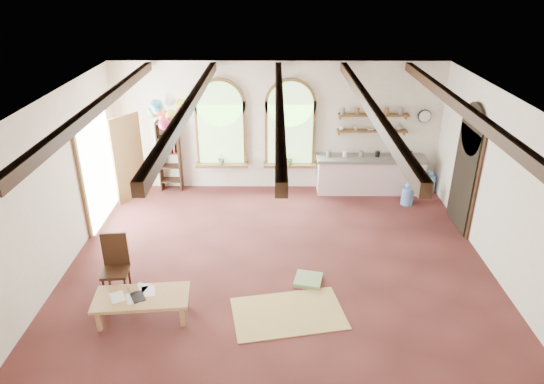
{
  "coord_description": "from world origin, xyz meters",
  "views": [
    {
      "loc": [
        -0.07,
        -7.95,
        5.23
      ],
      "look_at": [
        -0.13,
        0.6,
        1.2
      ],
      "focal_mm": 32.0,
      "sensor_mm": 36.0,
      "label": 1
    }
  ],
  "objects_px": {
    "kitchen_counter": "(370,174)",
    "side_chair": "(117,278)",
    "coffee_table": "(142,299)",
    "balloon_cluster": "(168,112)"
  },
  "relations": [
    {
      "from": "kitchen_counter",
      "to": "side_chair",
      "type": "height_order",
      "value": "side_chair"
    },
    {
      "from": "kitchen_counter",
      "to": "coffee_table",
      "type": "relative_size",
      "value": 1.71
    },
    {
      "from": "side_chair",
      "to": "coffee_table",
      "type": "bearing_deg",
      "value": -47.06
    },
    {
      "from": "coffee_table",
      "to": "kitchen_counter",
      "type": "bearing_deg",
      "value": 47.33
    },
    {
      "from": "balloon_cluster",
      "to": "coffee_table",
      "type": "bearing_deg",
      "value": -87.0
    },
    {
      "from": "kitchen_counter",
      "to": "side_chair",
      "type": "xyz_separation_m",
      "value": [
        -5.1,
        -4.23,
        -0.16
      ]
    },
    {
      "from": "kitchen_counter",
      "to": "side_chair",
      "type": "bearing_deg",
      "value": -140.31
    },
    {
      "from": "coffee_table",
      "to": "side_chair",
      "type": "bearing_deg",
      "value": 132.94
    },
    {
      "from": "kitchen_counter",
      "to": "balloon_cluster",
      "type": "relative_size",
      "value": 2.3
    },
    {
      "from": "coffee_table",
      "to": "side_chair",
      "type": "height_order",
      "value": "side_chair"
    }
  ]
}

